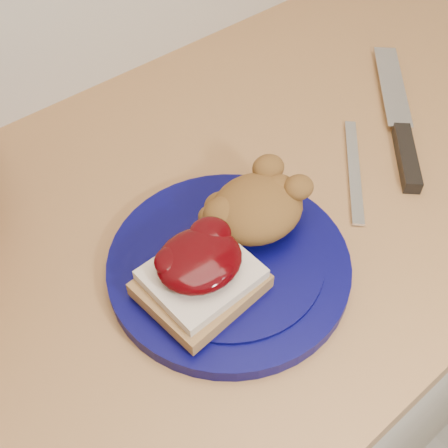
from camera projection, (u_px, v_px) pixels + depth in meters
base_cabinet at (218, 381)px, 1.02m from camera, size 4.00×0.60×0.86m
plate at (229, 265)px, 0.60m from camera, size 0.26×0.26×0.02m
sandwich at (200, 273)px, 0.55m from camera, size 0.12×0.11×0.05m
stuffing_mound at (257, 208)px, 0.60m from camera, size 0.11×0.09×0.05m
chef_knife at (402, 136)px, 0.74m from camera, size 0.23×0.24×0.02m
butter_knife at (354, 169)px, 0.70m from camera, size 0.14×0.14×0.00m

